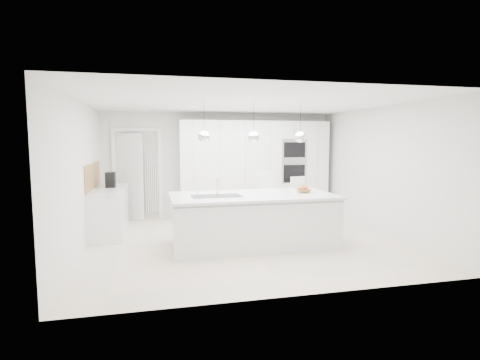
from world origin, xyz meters
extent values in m
plane|color=beige|center=(0.00, 0.00, 0.00)|extent=(5.50, 5.50, 0.00)
plane|color=silver|center=(0.00, 2.50, 1.25)|extent=(5.50, 0.00, 5.50)
plane|color=silver|center=(-2.75, 0.00, 1.25)|extent=(0.00, 5.00, 5.00)
plane|color=white|center=(0.00, 0.00, 2.50)|extent=(5.50, 5.50, 0.00)
cube|color=white|center=(0.80, 2.20, 1.15)|extent=(3.60, 0.60, 2.30)
cube|color=white|center=(-2.20, 2.42, 1.00)|extent=(0.76, 0.38, 2.00)
cube|color=white|center=(-2.45, 1.20, 0.43)|extent=(0.60, 1.80, 0.86)
cube|color=white|center=(-2.45, 1.20, 0.88)|extent=(0.62, 1.82, 0.04)
cube|color=#A27842|center=(-2.74, 1.20, 1.15)|extent=(0.02, 1.80, 0.50)
cube|color=white|center=(0.10, -0.30, 0.43)|extent=(2.80, 1.20, 0.86)
cube|color=white|center=(0.10, -0.25, 0.88)|extent=(2.84, 1.40, 0.04)
cylinder|color=white|center=(-0.50, -0.10, 1.05)|extent=(0.02, 0.02, 0.30)
sphere|color=white|center=(-0.75, -0.30, 1.90)|extent=(0.20, 0.20, 0.20)
sphere|color=white|center=(0.10, -0.30, 1.90)|extent=(0.20, 0.20, 0.20)
sphere|color=white|center=(0.95, -0.30, 1.90)|extent=(0.20, 0.20, 0.20)
imported|color=#A27842|center=(1.06, -0.23, 0.93)|extent=(0.29, 0.29, 0.07)
cube|color=black|center=(-2.43, 1.39, 1.05)|extent=(0.19, 0.29, 0.30)
sphere|color=red|center=(1.09, -0.27, 0.97)|extent=(0.07, 0.07, 0.07)
sphere|color=red|center=(1.02, -0.18, 0.97)|extent=(0.07, 0.07, 0.07)
sphere|color=red|center=(1.07, -0.20, 0.97)|extent=(0.08, 0.08, 0.08)
torus|color=yellow|center=(1.05, -0.25, 1.01)|extent=(0.23, 0.16, 0.20)
camera|label=1|loc=(-1.57, -6.51, 1.83)|focal=28.00mm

